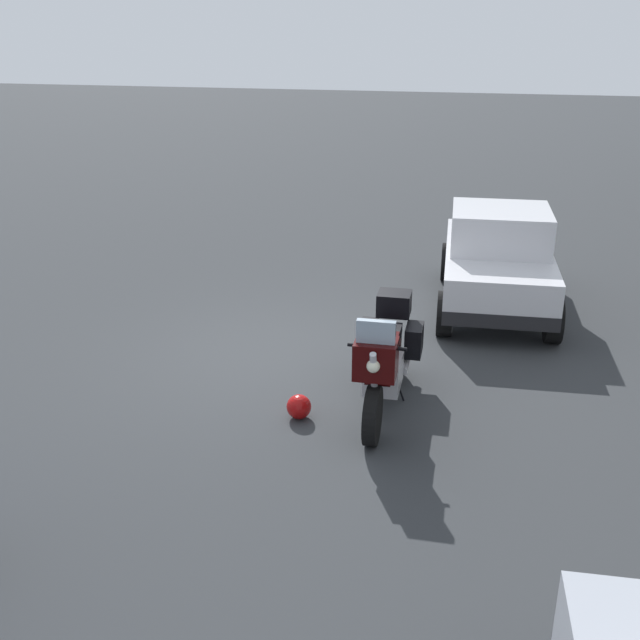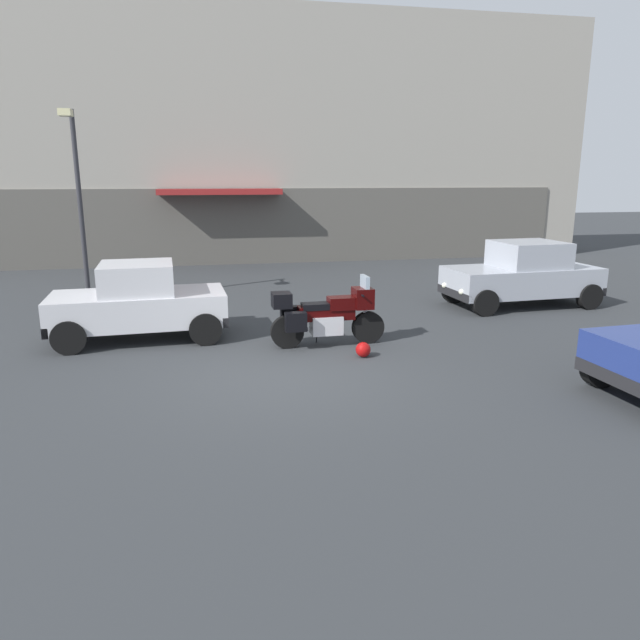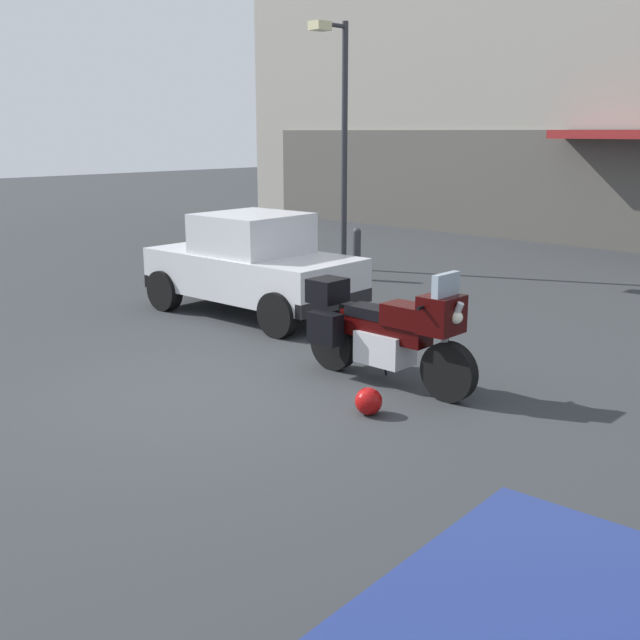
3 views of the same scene
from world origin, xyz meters
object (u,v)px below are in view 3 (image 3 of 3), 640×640
helmet (369,401)px  car_compact_side (253,265)px  motorcycle (385,330)px  bollard_curbside (357,252)px  streetlamp_curbside (340,123)px

helmet → car_compact_side: bearing=153.4°
motorcycle → car_compact_side: 3.79m
motorcycle → helmet: 1.12m
helmet → bollard_curbside: bollard_curbside is taller
streetlamp_curbside → motorcycle: bearing=-43.3°
streetlamp_curbside → car_compact_side: bearing=-66.2°
streetlamp_curbside → bollard_curbside: size_ratio=4.83×
motorcycle → helmet: (0.51, -0.87, -0.48)m
car_compact_side → bollard_curbside: 3.33m
motorcycle → helmet: motorcycle is taller
streetlamp_curbside → bollard_curbside: streetlamp_curbside is taller
motorcycle → helmet: bearing=-60.7°
helmet → bollard_curbside: size_ratio=0.28×
motorcycle → car_compact_side: (-3.60, 1.19, 0.15)m
car_compact_side → bollard_curbside: (-0.72, 3.24, -0.24)m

